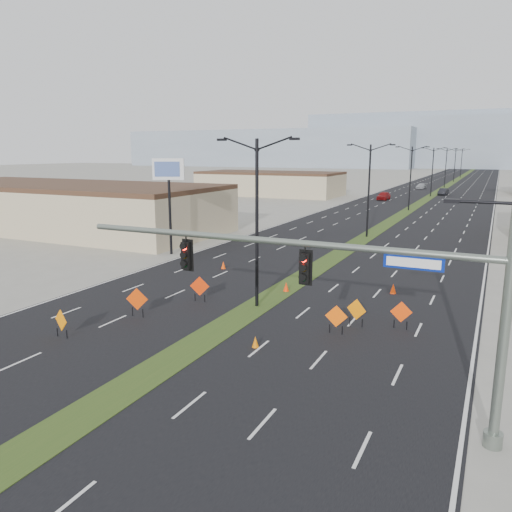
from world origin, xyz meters
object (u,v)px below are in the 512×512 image
at_px(cone_0, 255,342).
at_px(pole_sign_west, 169,177).
at_px(streetlight_6, 461,162).
at_px(construction_sign_1, 61,321).
at_px(car_far, 421,186).
at_px(car_mid, 443,192).
at_px(streetlight_3, 432,170).
at_px(construction_sign_0, 137,300).
at_px(streetlight_0, 257,218).
at_px(car_left, 384,196).
at_px(construction_sign_4, 356,311).
at_px(streetlight_4, 446,167).
at_px(construction_sign_3, 336,317).
at_px(construction_sign_2, 200,287).
at_px(streetlight_1, 369,188).
at_px(construction_sign_5, 401,313).
at_px(streetlight_2, 411,176).
at_px(signal_mast, 356,286).
at_px(streetlight_5, 455,164).
at_px(cone_2, 393,289).
at_px(cone_1, 286,287).
at_px(cone_3, 223,265).

bearing_deg(cone_0, pole_sign_west, 134.98).
bearing_deg(streetlight_6, construction_sign_1, -92.15).
bearing_deg(car_far, car_mid, -62.89).
bearing_deg(car_mid, construction_sign_1, -89.12).
distance_m(streetlight_3, streetlight_6, 84.00).
distance_m(car_mid, construction_sign_0, 93.83).
relative_size(streetlight_0, cone_0, 17.52).
relative_size(car_left, cone_0, 8.21).
distance_m(construction_sign_4, cone_0, 6.20).
distance_m(streetlight_4, pole_sign_west, 102.10).
distance_m(construction_sign_3, pole_sign_west, 24.56).
bearing_deg(construction_sign_3, streetlight_3, 85.06).
xyz_separation_m(construction_sign_2, construction_sign_4, (10.01, -0.20, -0.06)).
distance_m(streetlight_1, car_left, 44.94).
height_order(streetlight_3, construction_sign_5, streetlight_3).
xyz_separation_m(streetlight_1, streetlight_2, (0.00, 28.00, 0.00)).
xyz_separation_m(streetlight_0, construction_sign_5, (8.60, -0.22, -4.53)).
bearing_deg(streetlight_4, construction_sign_0, -92.59).
distance_m(signal_mast, streetlight_5, 150.25).
bearing_deg(streetlight_5, construction_sign_1, -92.55).
xyz_separation_m(streetlight_3, construction_sign_1, (-6.65, -93.00, -4.55)).
bearing_deg(streetlight_6, car_far, -94.51).
height_order(streetlight_0, streetlight_3, same).
distance_m(car_left, construction_sign_2, 72.90).
relative_size(construction_sign_3, construction_sign_4, 1.00).
bearing_deg(car_far, construction_sign_3, -79.67).
xyz_separation_m(construction_sign_3, cone_2, (1.23, 8.89, -0.57)).
distance_m(streetlight_0, construction_sign_0, 8.35).
distance_m(car_left, construction_sign_3, 75.67).
height_order(cone_1, cone_3, cone_1).
xyz_separation_m(car_left, cone_1, (7.68, -68.33, -0.46)).
bearing_deg(signal_mast, construction_sign_0, 159.18).
bearing_deg(construction_sign_2, car_far, 73.82).
relative_size(streetlight_1, cone_1, 14.94).
distance_m(streetlight_3, construction_sign_3, 86.74).
height_order(construction_sign_1, pole_sign_west, pole_sign_west).
relative_size(construction_sign_5, pole_sign_west, 0.18).
bearing_deg(construction_sign_0, car_far, 71.47).
height_order(streetlight_1, construction_sign_5, streetlight_1).
relative_size(construction_sign_0, construction_sign_1, 1.15).
height_order(streetlight_1, construction_sign_4, streetlight_1).
xyz_separation_m(cone_0, cone_1, (-2.39, 9.67, 0.05)).
bearing_deg(cone_3, car_left, 90.51).
xyz_separation_m(streetlight_2, construction_sign_1, (-6.65, -65.00, -4.55)).
bearing_deg(streetlight_0, streetlight_3, 90.00).
bearing_deg(construction_sign_0, construction_sign_3, -6.50).
relative_size(signal_mast, construction_sign_3, 10.55).
xyz_separation_m(streetlight_4, cone_0, (2.76, -117.89, -5.13)).
distance_m(streetlight_0, streetlight_2, 56.00).
xyz_separation_m(car_mid, construction_sign_1, (-8.65, -97.80, 0.15)).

